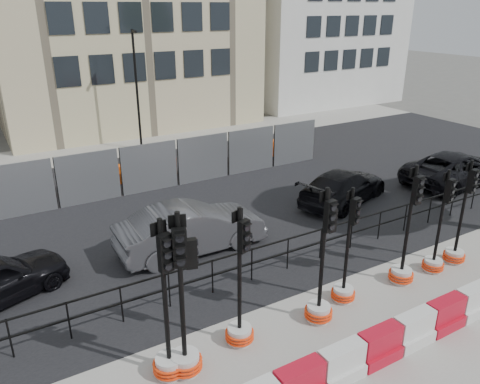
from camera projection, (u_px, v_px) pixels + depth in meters
ground at (313, 290)px, 12.47m from camera, size 120.00×120.00×0.00m
sidewalk_near at (402, 357)px, 10.06m from camera, size 40.00×6.00×0.02m
road at (199, 201)px, 18.07m from camera, size 40.00×14.00×0.03m
sidewalk_far at (127, 146)px, 25.27m from camera, size 40.00×4.00×0.02m
kerb_railing at (288, 248)px, 13.17m from camera, size 18.00×0.04×1.00m
heras_fencing at (182, 163)px, 20.39m from camera, size 14.33×1.72×2.00m
lamp_post_far at (137, 87)px, 23.50m from camera, size 0.12×0.56×6.00m
barrier_row at (396, 338)px, 10.09m from camera, size 14.65×0.50×0.80m
traffic_signal_a at (169, 346)px, 9.33m from camera, size 0.69×0.69×3.52m
traffic_signal_b at (185, 338)px, 9.35m from camera, size 0.71×0.71×3.62m
traffic_signal_c at (240, 317)px, 10.27m from camera, size 0.65×0.65×3.31m
traffic_signal_d at (321, 291)px, 10.97m from camera, size 0.67×0.67×3.42m
traffic_signal_e at (345, 279)px, 11.77m from camera, size 0.61×0.61×3.11m
traffic_signal_f at (404, 256)px, 12.52m from camera, size 0.66×0.66×3.37m
traffic_signal_g at (436, 251)px, 13.11m from camera, size 0.60×0.60×3.05m
traffic_signal_h at (457, 242)px, 13.56m from camera, size 0.62×0.62×3.16m
car_b at (191, 228)px, 14.19m from camera, size 1.71×4.59×1.50m
car_c at (343, 187)px, 17.80m from camera, size 4.39×5.45×1.27m
car_d at (455, 168)px, 19.61m from camera, size 2.82×5.23×1.39m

